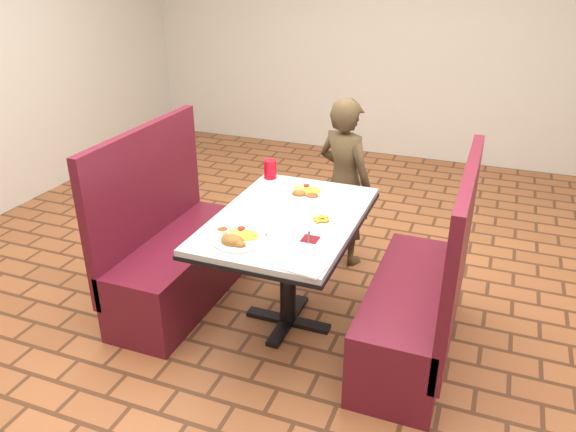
% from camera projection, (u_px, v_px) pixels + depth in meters
% --- Properties ---
extents(room, '(7.00, 7.04, 2.82)m').
position_uv_depth(room, '(288.00, 3.00, 2.77)').
color(room, '#9F5C34').
rests_on(room, ground).
extents(dining_table, '(0.81, 1.21, 0.75)m').
position_uv_depth(dining_table, '(288.00, 231.00, 3.30)').
color(dining_table, '#B5B7BA').
rests_on(dining_table, ground).
extents(booth_bench_left, '(0.47, 1.20, 1.17)m').
position_uv_depth(booth_bench_left, '(175.00, 255.00, 3.70)').
color(booth_bench_left, maroon).
rests_on(booth_bench_left, ground).
extents(booth_bench_right, '(0.47, 1.20, 1.17)m').
position_uv_depth(booth_bench_right, '(419.00, 305.00, 3.18)').
color(booth_bench_right, maroon).
rests_on(booth_bench_right, ground).
extents(diner_person, '(0.54, 0.46, 1.25)m').
position_uv_depth(diner_person, '(344.00, 182.00, 4.08)').
color(diner_person, brown).
rests_on(diner_person, ground).
extents(near_dinner_plate, '(0.29, 0.29, 0.09)m').
position_uv_depth(near_dinner_plate, '(238.00, 236.00, 2.96)').
color(near_dinner_plate, white).
rests_on(near_dinner_plate, dining_table).
extents(far_dinner_plate, '(0.27, 0.27, 0.07)m').
position_uv_depth(far_dinner_plate, '(306.00, 191.00, 3.54)').
color(far_dinner_plate, white).
rests_on(far_dinner_plate, dining_table).
extents(plantain_plate, '(0.17, 0.17, 0.03)m').
position_uv_depth(plantain_plate, '(320.00, 220.00, 3.18)').
color(plantain_plate, white).
rests_on(plantain_plate, dining_table).
extents(maroon_napkin, '(0.09, 0.09, 0.00)m').
position_uv_depth(maroon_napkin, '(310.00, 239.00, 3.00)').
color(maroon_napkin, '#5D0E16').
rests_on(maroon_napkin, dining_table).
extents(spoon_utensil, '(0.05, 0.13, 0.00)m').
position_uv_depth(spoon_utensil, '(309.00, 237.00, 3.01)').
color(spoon_utensil, silver).
rests_on(spoon_utensil, dining_table).
extents(red_tumbler, '(0.08, 0.08, 0.13)m').
position_uv_depth(red_tumbler, '(270.00, 169.00, 3.79)').
color(red_tumbler, red).
rests_on(red_tumbler, dining_table).
extents(paper_napkin, '(0.21, 0.17, 0.01)m').
position_uv_depth(paper_napkin, '(305.00, 267.00, 2.72)').
color(paper_napkin, white).
rests_on(paper_napkin, dining_table).
extents(knife_utensil, '(0.02, 0.15, 0.00)m').
position_uv_depth(knife_utensil, '(260.00, 240.00, 2.97)').
color(knife_utensil, silver).
rests_on(knife_utensil, dining_table).
extents(fork_utensil, '(0.05, 0.15, 0.00)m').
position_uv_depth(fork_utensil, '(254.00, 238.00, 2.98)').
color(fork_utensil, silver).
rests_on(fork_utensil, dining_table).
extents(lettuce_shreds, '(0.28, 0.32, 0.00)m').
position_uv_depth(lettuce_shreds, '(298.00, 213.00, 3.30)').
color(lettuce_shreds, '#89BD4B').
rests_on(lettuce_shreds, dining_table).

